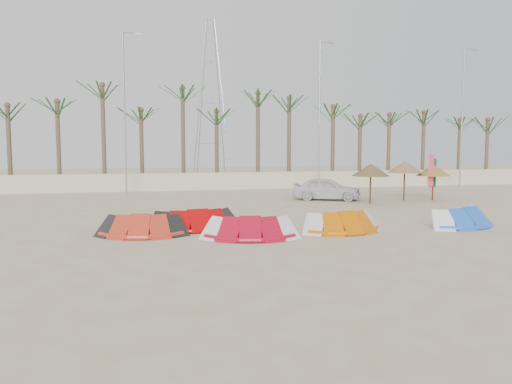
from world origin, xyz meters
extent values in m
plane|color=#C5B498|center=(0.00, 0.00, 0.00)|extent=(120.00, 120.00, 0.00)
cube|color=beige|center=(0.00, 22.00, 0.65)|extent=(60.00, 0.30, 1.30)
cylinder|color=brown|center=(-14.00, 23.50, 3.25)|extent=(0.32, 0.32, 6.50)
ellipsoid|color=#194719|center=(-14.00, 23.50, 6.50)|extent=(4.00, 4.00, 2.40)
cylinder|color=brown|center=(-4.00, 23.50, 3.25)|extent=(0.32, 0.32, 6.50)
ellipsoid|color=#194719|center=(-4.00, 23.50, 6.50)|extent=(4.00, 4.00, 2.40)
cylinder|color=brown|center=(6.00, 23.50, 3.25)|extent=(0.32, 0.32, 6.50)
ellipsoid|color=#194719|center=(6.00, 23.50, 6.50)|extent=(4.00, 4.00, 2.40)
cylinder|color=brown|center=(16.00, 23.50, 3.25)|extent=(0.32, 0.32, 6.50)
ellipsoid|color=#194719|center=(16.00, 23.50, 6.50)|extent=(4.00, 4.00, 2.40)
cylinder|color=brown|center=(24.00, 23.50, 3.25)|extent=(0.32, 0.32, 6.50)
ellipsoid|color=#194719|center=(24.00, 23.50, 6.50)|extent=(4.00, 4.00, 2.40)
cylinder|color=#A5A8AD|center=(-6.00, 20.00, 5.50)|extent=(0.14, 0.14, 11.00)
cylinder|color=#A5A8AD|center=(-5.50, 20.00, 10.90)|extent=(1.00, 0.08, 0.08)
cube|color=#A5A8AD|center=(-5.00, 20.00, 10.85)|extent=(0.35, 0.14, 0.10)
cylinder|color=#A5A8AD|center=(8.00, 20.00, 5.50)|extent=(0.14, 0.14, 11.00)
cylinder|color=#A5A8AD|center=(8.50, 20.00, 10.90)|extent=(1.00, 0.08, 0.08)
cube|color=#A5A8AD|center=(9.00, 20.00, 10.85)|extent=(0.35, 0.14, 0.10)
cylinder|color=#A5A8AD|center=(20.00, 20.00, 5.50)|extent=(0.14, 0.14, 11.00)
cylinder|color=#A5A8AD|center=(20.50, 20.00, 10.90)|extent=(1.00, 0.08, 0.08)
cube|color=#A5A8AD|center=(21.00, 20.00, 10.85)|extent=(0.35, 0.14, 0.10)
cylinder|color=red|center=(-4.95, 3.31, 0.10)|extent=(2.95, 0.69, 0.20)
cube|color=black|center=(-6.28, 3.41, 0.25)|extent=(0.77, 1.18, 0.40)
cube|color=black|center=(-3.62, 3.41, 0.25)|extent=(0.77, 1.18, 0.40)
cylinder|color=#B60405|center=(-2.84, 4.31, 0.10)|extent=(3.36, 0.76, 0.20)
cube|color=black|center=(-4.36, 4.41, 0.25)|extent=(0.77, 1.18, 0.40)
cube|color=black|center=(-1.32, 4.41, 0.25)|extent=(0.77, 1.18, 0.40)
cylinder|color=#AE0A21|center=(-1.14, 1.93, 0.10)|extent=(3.09, 0.80, 0.20)
cube|color=white|center=(-2.54, 2.03, 0.25)|extent=(0.80, 1.20, 0.40)
cube|color=white|center=(0.25, 2.03, 0.25)|extent=(0.80, 1.20, 0.40)
cylinder|color=#D36102|center=(2.67, 2.44, 0.10)|extent=(3.00, 0.67, 0.20)
cube|color=silver|center=(1.32, 2.54, 0.25)|extent=(0.77, 1.18, 0.40)
cube|color=silver|center=(4.02, 2.54, 0.25)|extent=(0.77, 1.18, 0.40)
cylinder|color=blue|center=(8.03, 2.64, 0.10)|extent=(3.07, 1.50, 0.20)
cube|color=white|center=(6.56, 2.74, 0.25)|extent=(0.99, 1.25, 0.40)
cube|color=white|center=(9.50, 2.74, 0.25)|extent=(0.99, 1.25, 0.40)
cylinder|color=#4C331E|center=(7.92, 11.09, 1.10)|extent=(0.10, 0.10, 2.20)
cone|color=brown|center=(7.92, 11.09, 1.95)|extent=(2.20, 2.20, 0.70)
cylinder|color=#4C331E|center=(10.66, 12.14, 1.15)|extent=(0.10, 0.10, 2.30)
cone|color=#A2774F|center=(10.66, 12.14, 2.05)|extent=(2.07, 2.07, 0.70)
cylinder|color=#4C331E|center=(12.47, 11.91, 1.05)|extent=(0.10, 0.10, 2.10)
cone|color=olive|center=(12.47, 11.91, 1.85)|extent=(2.03, 2.03, 0.70)
cylinder|color=#A5A8AD|center=(11.81, 11.43, 1.49)|extent=(0.04, 0.04, 2.98)
cube|color=#FF3D64|center=(12.03, 11.43, 1.85)|extent=(0.42, 0.09, 1.94)
cylinder|color=#A5A8AD|center=(12.27, 11.99, 1.36)|extent=(0.04, 0.04, 2.71)
cube|color=#135221|center=(12.49, 11.99, 1.68)|extent=(0.42, 0.06, 1.76)
imported|color=silver|center=(6.12, 13.36, 0.70)|extent=(4.41, 3.18, 1.39)
camera|label=1|loc=(-4.85, -15.38, 3.36)|focal=35.00mm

